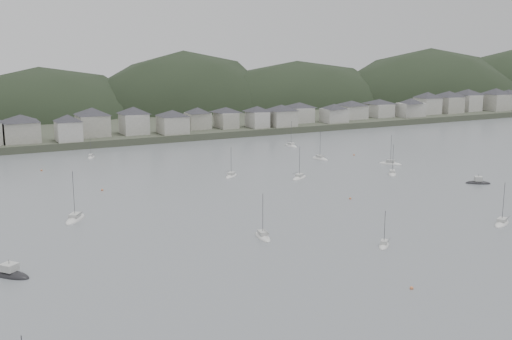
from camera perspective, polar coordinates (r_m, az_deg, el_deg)
ground at (r=129.72m, az=15.16°, el=-8.58°), size 900.00×900.00×0.00m
far_shore_land at (r=395.99m, az=-14.45°, el=5.09°), size 900.00×250.00×3.00m
forested_ridge at (r=373.93m, az=-12.78°, el=2.83°), size 851.55×103.94×102.57m
waterfront_town at (r=306.04m, az=-0.60°, el=4.99°), size 451.48×28.46×12.92m
moored_fleet at (r=175.45m, az=0.21°, el=-2.82°), size 245.23×177.81×13.30m
motor_launch_near at (r=209.35m, az=19.26°, el=-1.07°), size 7.84×6.49×3.82m
motor_launch_far at (r=130.66m, az=-21.17°, el=-8.70°), size 8.32×9.21×4.17m
mooring_buoys at (r=186.56m, az=6.00°, el=-2.02°), size 148.74×139.64×0.70m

